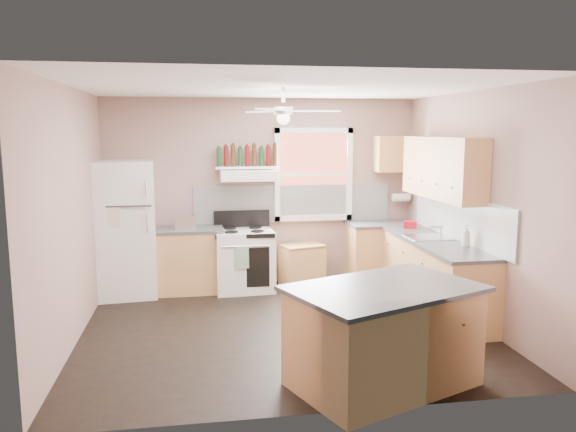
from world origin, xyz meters
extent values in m
plane|color=black|center=(0.00, 0.00, 0.00)|extent=(4.50, 4.50, 0.00)
plane|color=white|center=(0.00, 0.00, 2.70)|extent=(4.50, 4.50, 0.00)
cube|color=gray|center=(0.00, 2.02, 1.35)|extent=(4.50, 0.05, 2.70)
cube|color=gray|center=(2.27, 0.00, 1.35)|extent=(0.05, 4.00, 2.70)
cube|color=gray|center=(-2.27, 0.00, 1.35)|extent=(0.05, 4.00, 2.70)
cube|color=white|center=(0.45, 1.99, 1.18)|extent=(2.90, 0.03, 0.55)
cube|color=white|center=(2.23, 0.30, 1.18)|extent=(0.03, 2.60, 0.55)
cube|color=brown|center=(0.75, 1.98, 1.60)|extent=(1.00, 0.02, 1.20)
cube|color=white|center=(0.75, 1.96, 1.60)|extent=(1.16, 0.07, 1.36)
cube|color=white|center=(-1.92, 1.64, 0.92)|extent=(0.85, 0.83, 1.84)
cube|color=tan|center=(-1.06, 1.70, 0.43)|extent=(0.90, 0.60, 0.86)
cube|color=#3F3F41|center=(-1.06, 1.70, 0.88)|extent=(0.92, 0.62, 0.04)
cube|color=silver|center=(-1.12, 1.65, 0.99)|extent=(0.29, 0.18, 0.18)
cube|color=white|center=(-0.32, 1.62, 0.43)|extent=(0.84, 0.68, 0.86)
cube|color=white|center=(-0.23, 1.75, 1.62)|extent=(0.78, 0.50, 0.14)
cube|color=white|center=(-0.23, 1.87, 1.72)|extent=(0.90, 0.26, 0.03)
cube|color=tan|center=(0.55, 1.75, 0.30)|extent=(0.68, 0.54, 0.59)
cube|color=tan|center=(1.75, 1.70, 0.43)|extent=(1.00, 0.60, 0.86)
cube|color=tan|center=(1.95, 0.30, 0.43)|extent=(0.60, 2.20, 0.86)
cube|color=#3F3F41|center=(1.75, 1.70, 0.88)|extent=(1.02, 0.62, 0.04)
cube|color=#3F3F41|center=(1.94, 0.30, 0.88)|extent=(0.62, 2.22, 0.04)
cube|color=silver|center=(1.94, 0.50, 0.90)|extent=(0.55, 0.45, 0.03)
cylinder|color=silver|center=(2.10, 0.50, 0.97)|extent=(0.03, 0.03, 0.14)
cube|color=tan|center=(2.08, 0.50, 1.78)|extent=(0.33, 1.80, 0.76)
cube|color=tan|center=(1.95, 1.83, 1.90)|extent=(0.60, 0.33, 0.52)
cylinder|color=white|center=(2.07, 1.86, 1.25)|extent=(0.26, 0.12, 0.12)
cube|color=tan|center=(0.64, -1.58, 0.43)|extent=(1.77, 1.47, 0.86)
cube|color=#3F3F41|center=(0.64, -1.58, 0.88)|extent=(1.89, 1.59, 0.04)
cylinder|color=white|center=(0.00, 0.00, 2.45)|extent=(0.20, 0.20, 0.08)
imported|color=silver|center=(2.13, -0.11, 1.03)|extent=(0.14, 0.14, 0.26)
cube|color=red|center=(1.96, 1.20, 0.95)|extent=(0.21, 0.18, 0.10)
cylinder|color=#143819|center=(-0.63, 1.87, 1.87)|extent=(0.06, 0.06, 0.27)
cylinder|color=#590F0F|center=(-0.53, 1.87, 1.88)|extent=(0.06, 0.06, 0.29)
cylinder|color=#3F230F|center=(-0.43, 1.87, 1.89)|extent=(0.06, 0.06, 0.31)
cylinder|color=#143819|center=(-0.33, 1.87, 1.87)|extent=(0.06, 0.06, 0.27)
cylinder|color=#590F0F|center=(-0.23, 1.87, 1.88)|extent=(0.06, 0.06, 0.29)
cylinder|color=#3F230F|center=(-0.13, 1.87, 1.89)|extent=(0.06, 0.06, 0.31)
cylinder|color=#143819|center=(-0.03, 1.87, 1.87)|extent=(0.06, 0.06, 0.27)
cylinder|color=#590F0F|center=(0.07, 1.87, 1.88)|extent=(0.06, 0.06, 0.29)
cylinder|color=#3F230F|center=(0.17, 1.87, 1.89)|extent=(0.06, 0.06, 0.31)
camera|label=1|loc=(-0.94, -6.10, 2.24)|focal=35.00mm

